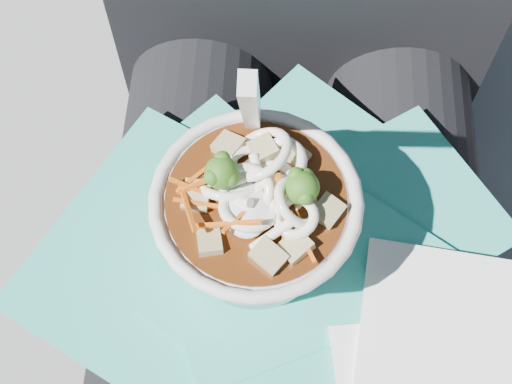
{
  "coord_description": "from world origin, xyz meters",
  "views": [
    {
      "loc": [
        -0.02,
        -0.17,
        1.06
      ],
      "look_at": [
        -0.03,
        0.03,
        0.66
      ],
      "focal_mm": 50.0,
      "sensor_mm": 36.0,
      "label": 1
    }
  ],
  "objects_px": {
    "lap": "(293,318)",
    "plastic_bag": "(290,269)",
    "udon_bowl": "(256,215)",
    "stone_ledge": "(286,267)",
    "person_body": "(298,200)"
  },
  "relations": [
    {
      "from": "lap",
      "to": "udon_bowl",
      "type": "height_order",
      "value": "udon_bowl"
    },
    {
      "from": "lap",
      "to": "udon_bowl",
      "type": "distance_m",
      "value": 0.14
    },
    {
      "from": "lap",
      "to": "plastic_bag",
      "type": "distance_m",
      "value": 0.08
    },
    {
      "from": "person_body",
      "to": "plastic_bag",
      "type": "xyz_separation_m",
      "value": [
        -0.01,
        -0.08,
        0.04
      ]
    },
    {
      "from": "lap",
      "to": "person_body",
      "type": "distance_m",
      "value": 0.1
    },
    {
      "from": "lap",
      "to": "plastic_bag",
      "type": "height_order",
      "value": "plastic_bag"
    },
    {
      "from": "stone_ledge",
      "to": "plastic_bag",
      "type": "bearing_deg",
      "value": -92.36
    },
    {
      "from": "stone_ledge",
      "to": "udon_bowl",
      "type": "bearing_deg",
      "value": -104.59
    },
    {
      "from": "stone_ledge",
      "to": "lap",
      "type": "bearing_deg",
      "value": -90.0
    },
    {
      "from": "lap",
      "to": "udon_bowl",
      "type": "xyz_separation_m",
      "value": [
        -0.03,
        0.03,
        0.14
      ]
    },
    {
      "from": "person_body",
      "to": "lap",
      "type": "bearing_deg",
      "value": -90.0
    },
    {
      "from": "plastic_bag",
      "to": "udon_bowl",
      "type": "height_order",
      "value": "udon_bowl"
    },
    {
      "from": "lap",
      "to": "plastic_bag",
      "type": "relative_size",
      "value": 1.23
    },
    {
      "from": "stone_ledge",
      "to": "person_body",
      "type": "relative_size",
      "value": 1.03
    },
    {
      "from": "plastic_bag",
      "to": "stone_ledge",
      "type": "bearing_deg",
      "value": 87.64
    }
  ]
}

